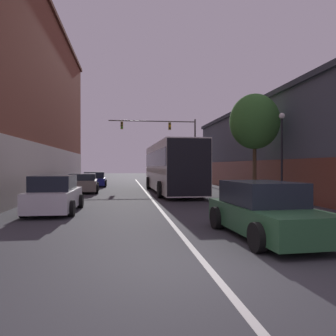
# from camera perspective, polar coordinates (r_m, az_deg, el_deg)

# --- Properties ---
(ground_plane) EXTENTS (160.00, 160.00, 0.00)m
(ground_plane) POSITION_cam_1_polar(r_m,az_deg,el_deg) (6.20, 7.44, -17.33)
(ground_plane) COLOR #38383D
(lane_center_line) EXTENTS (0.14, 46.30, 0.01)m
(lane_center_line) POSITION_cam_1_polar(r_m,az_deg,el_deg) (22.98, -3.75, -4.34)
(lane_center_line) COLOR silver
(lane_center_line) RESTS_ON ground_plane
(building_right_storefront) EXTENTS (8.89, 27.46, 6.46)m
(building_right_storefront) POSITION_cam_1_polar(r_m,az_deg,el_deg) (27.02, 21.88, 3.44)
(building_right_storefront) COLOR #4C515B
(building_right_storefront) RESTS_ON ground_plane
(bus) EXTENTS (2.95, 12.25, 3.41)m
(bus) POSITION_cam_1_polar(r_m,az_deg,el_deg) (23.13, 0.52, 0.43)
(bus) COLOR silver
(bus) RESTS_ON ground_plane
(hatchback_foreground) EXTENTS (2.17, 4.48, 1.46)m
(hatchback_foreground) POSITION_cam_1_polar(r_m,az_deg,el_deg) (9.12, 16.43, -7.18)
(hatchback_foreground) COLOR #285633
(hatchback_foreground) RESTS_ON ground_plane
(parked_car_left_near) EXTENTS (2.27, 3.94, 1.34)m
(parked_car_left_near) POSITION_cam_1_polar(r_m,az_deg,el_deg) (30.76, -12.67, -1.99)
(parked_car_left_near) COLOR navy
(parked_car_left_near) RESTS_ON ground_plane
(parked_car_left_mid) EXTENTS (1.92, 4.10, 1.51)m
(parked_car_left_mid) POSITION_cam_1_polar(r_m,az_deg,el_deg) (14.02, -19.14, -4.48)
(parked_car_left_mid) COLOR silver
(parked_car_left_mid) RESTS_ON ground_plane
(parked_car_left_far) EXTENTS (2.37, 4.08, 1.34)m
(parked_car_left_far) POSITION_cam_1_polar(r_m,az_deg,el_deg) (23.94, -14.60, -2.61)
(parked_car_left_far) COLOR slate
(parked_car_left_far) RESTS_ON ground_plane
(traffic_signal_gantry) EXTENTS (9.67, 0.36, 7.13)m
(traffic_signal_gantry) POSITION_cam_1_polar(r_m,az_deg,el_deg) (36.49, 0.38, 5.58)
(traffic_signal_gantry) COLOR #514C47
(traffic_signal_gantry) RESTS_ON ground_plane
(street_lamp) EXTENTS (0.28, 0.28, 4.44)m
(street_lamp) POSITION_cam_1_polar(r_m,az_deg,el_deg) (16.65, 19.21, 2.04)
(street_lamp) COLOR black
(street_lamp) RESTS_ON ground_plane
(street_tree_near) EXTENTS (2.82, 2.54, 5.93)m
(street_tree_near) POSITION_cam_1_polar(r_m,az_deg,el_deg) (19.16, 14.85, 7.78)
(street_tree_near) COLOR #4C3823
(street_tree_near) RESTS_ON ground_plane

